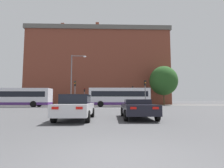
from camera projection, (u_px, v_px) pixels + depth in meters
ground_plane at (115, 161)px, 3.44m from camera, size 400.00×400.00×0.00m
stop_line_strip at (108, 108)px, 25.50m from camera, size 8.11×0.30×0.01m
far_pavement at (107, 105)px, 38.87m from camera, size 69.01×2.50×0.01m
brick_civic_building at (99, 69)px, 50.68m from camera, size 37.56×15.08×22.62m
car_saloon_left at (76, 107)px, 10.61m from camera, size 2.00×4.74×1.51m
car_roadster_right at (138, 108)px, 11.29m from camera, size 2.09×4.66×1.22m
bus_crossing_lead at (119, 97)px, 29.95m from camera, size 10.26×2.66×3.18m
bus_crossing_trailing at (14, 97)px, 29.31m from camera, size 12.16×2.71×3.11m
traffic_light_far_right at (133, 92)px, 38.37m from camera, size 0.26×0.31×4.20m
traffic_light_near_right at (145, 89)px, 26.48m from camera, size 0.26×0.31×4.16m
traffic_light_far_left at (84, 94)px, 38.47m from camera, size 0.26×0.31×3.76m
traffic_light_near_left at (75, 90)px, 26.70m from camera, size 0.26×0.31×4.09m
street_lamp_junction at (74, 75)px, 28.06m from camera, size 2.44×0.36×8.45m
pedestrian_waiting at (93, 100)px, 38.10m from camera, size 0.41×0.25×1.76m
pedestrian_walking_east at (73, 101)px, 39.50m from camera, size 0.46×0.37×1.63m
pedestrian_walking_west at (99, 101)px, 39.65m from camera, size 0.42×0.45×1.71m
tree_by_building at (164, 81)px, 39.50m from camera, size 6.27×6.27×8.81m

